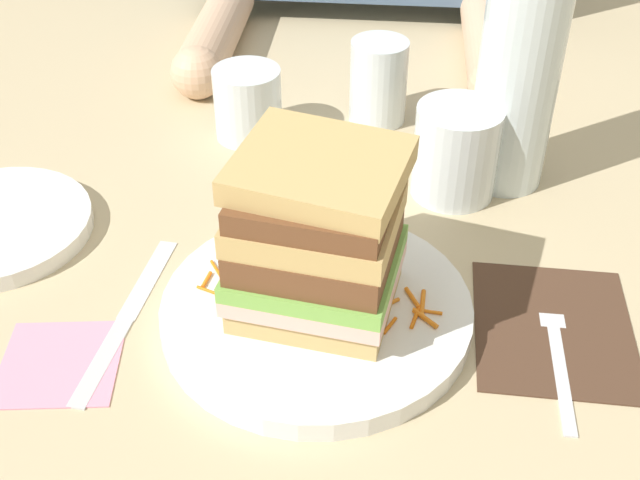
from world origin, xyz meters
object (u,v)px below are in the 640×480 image
fork (557,344)px  main_plate (316,310)px  water_bottle (521,59)px  napkin_dark (553,327)px  napkin_pink (60,362)px  empty_tumbler_0 (378,82)px  sandwich (317,237)px  knife (124,320)px  empty_tumbler_1 (248,103)px  juice_glass (455,156)px

fork → main_plate: bearing=175.2°
fork → water_bottle: water_bottle is taller
napkin_dark → napkin_pink: 0.39m
empty_tumbler_0 → napkin_dark: bearing=-64.6°
napkin_dark → empty_tumbler_0: bearing=115.4°
empty_tumbler_0 → napkin_pink: 0.47m
main_plate → napkin_pink: 0.20m
sandwich → knife: sandwich is taller
napkin_dark → empty_tumbler_0: size_ratio=1.62×
water_bottle → main_plate: bearing=-126.4°
napkin_dark → empty_tumbler_0: empty_tumbler_0 is taller
napkin_dark → empty_tumbler_1: (-0.29, 0.28, 0.04)m
empty_tumbler_0 → empty_tumbler_1: 0.15m
main_plate → napkin_dark: 0.19m
sandwich → knife: bearing=-172.7°
juice_glass → empty_tumbler_1: 0.24m
empty_tumbler_1 → napkin_pink: 0.37m
fork → empty_tumbler_1: (-0.29, 0.30, 0.03)m
knife → empty_tumbler_1: (0.05, 0.31, 0.04)m
fork → water_bottle: 0.27m
sandwich → fork: bearing=-5.0°
napkin_dark → fork: 0.02m
napkin_dark → juice_glass: bearing=111.7°
fork → napkin_pink: bearing=-172.0°
juice_glass → empty_tumbler_0: bearing=120.0°
napkin_dark → main_plate: bearing=-178.1°
juice_glass → empty_tumbler_0: size_ratio=0.98×
sandwich → empty_tumbler_0: sandwich is taller
main_plate → juice_glass: juice_glass is taller
water_bottle → sandwich: bearing=-126.4°
main_plate → knife: (-0.15, -0.02, -0.01)m
sandwich → empty_tumbler_0: (0.03, 0.33, -0.04)m
sandwich → fork: size_ratio=0.86×
juice_glass → empty_tumbler_1: juice_glass is taller
empty_tumbler_1 → juice_glass: bearing=-22.4°
juice_glass → water_bottle: 0.11m
juice_glass → empty_tumbler_1: size_ratio=1.19×
napkin_dark → knife: 0.35m
napkin_pink → napkin_dark: bearing=11.3°
knife → juice_glass: size_ratio=2.18×
fork → empty_tumbler_1: bearing=134.2°
sandwich → fork: 0.21m
napkin_dark → knife: bearing=-175.8°
sandwich → napkin_pink: sandwich is taller
juice_glass → napkin_pink: bearing=-139.0°
main_plate → napkin_pink: bearing=-160.0°
main_plate → empty_tumbler_0: empty_tumbler_0 is taller
sandwich → knife: size_ratio=0.71×
napkin_dark → empty_tumbler_1: empty_tumbler_1 is taller
knife → empty_tumbler_0: size_ratio=2.14×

